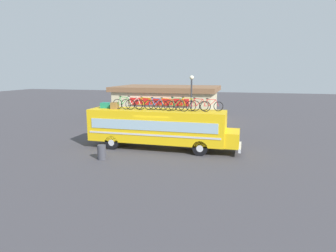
{
  "coord_description": "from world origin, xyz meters",
  "views": [
    {
      "loc": [
        5.9,
        -19.27,
        5.38
      ],
      "look_at": [
        0.83,
        0.0,
        1.66
      ],
      "focal_mm": 31.17,
      "sensor_mm": 36.0,
      "label": 1
    }
  ],
  "objects": [
    {
      "name": "trash_bin",
      "position": [
        -2.54,
        -3.4,
        0.46
      ],
      "size": [
        0.53,
        0.53,
        0.91
      ],
      "primitive_type": "cylinder",
      "color": "#3F3F47",
      "rests_on": "ground"
    },
    {
      "name": "roadside_building",
      "position": [
        -2.71,
        13.09,
        1.91
      ],
      "size": [
        11.53,
        7.55,
        3.75
      ],
      "color": "beige",
      "rests_on": "ground"
    },
    {
      "name": "rooftop_bicycle_9",
      "position": [
        3.73,
        0.38,
        3.13
      ],
      "size": [
        1.63,
        0.44,
        0.86
      ],
      "color": "black",
      "rests_on": "bus"
    },
    {
      "name": "rooftop_bicycle_4",
      "position": [
        -0.0,
        -0.12,
        3.14
      ],
      "size": [
        1.7,
        0.44,
        0.9
      ],
      "color": "black",
      "rests_on": "bus"
    },
    {
      "name": "ground_plane",
      "position": [
        0.0,
        0.0,
        0.0
      ],
      "size": [
        120.0,
        120.0,
        0.0
      ],
      "primitive_type": "plane",
      "color": "#423F44"
    },
    {
      "name": "rooftop_bicycle_2",
      "position": [
        -1.61,
        -0.34,
        3.17
      ],
      "size": [
        1.79,
        0.44,
        0.96
      ],
      "color": "black",
      "rests_on": "bus"
    },
    {
      "name": "bus",
      "position": [
        0.2,
        -0.0,
        1.61
      ],
      "size": [
        10.61,
        2.41,
        2.77
      ],
      "color": "yellow",
      "rests_on": "ground"
    },
    {
      "name": "luggage_bag_1",
      "position": [
        -3.86,
        0.04,
        2.97
      ],
      "size": [
        0.72,
        0.52,
        0.4
      ],
      "primitive_type": "cube",
      "color": "#1E7F66",
      "rests_on": "bus"
    },
    {
      "name": "rooftop_bicycle_5",
      "position": [
        0.68,
        -0.09,
        3.14
      ],
      "size": [
        1.71,
        0.44,
        0.89
      ],
      "color": "black",
      "rests_on": "bus"
    },
    {
      "name": "rooftop_bicycle_1",
      "position": [
        -2.29,
        -0.35,
        3.16
      ],
      "size": [
        1.68,
        0.44,
        0.95
      ],
      "color": "black",
      "rests_on": "bus"
    },
    {
      "name": "rooftop_bicycle_7",
      "position": [
        2.16,
        -0.09,
        3.17
      ],
      "size": [
        1.78,
        0.44,
        0.96
      ],
      "color": "black",
      "rests_on": "bus"
    },
    {
      "name": "rooftop_bicycle_6",
      "position": [
        1.49,
        -0.36,
        3.17
      ],
      "size": [
        1.75,
        0.44,
        0.97
      ],
      "color": "black",
      "rests_on": "bus"
    },
    {
      "name": "rooftop_bicycle_8",
      "position": [
        2.93,
        -0.11,
        3.16
      ],
      "size": [
        1.67,
        0.44,
        0.93
      ],
      "color": "black",
      "rests_on": "bus"
    },
    {
      "name": "street_lamp",
      "position": [
        1.49,
        5.33,
        3.22
      ],
      "size": [
        0.36,
        0.36,
        5.08
      ],
      "color": "#38383D",
      "rests_on": "ground"
    },
    {
      "name": "rooftop_bicycle_3",
      "position": [
        -0.75,
        -0.12,
        3.15
      ],
      "size": [
        1.78,
        0.44,
        0.91
      ],
      "color": "black",
      "rests_on": "bus"
    },
    {
      "name": "luggage_bag_2",
      "position": [
        -3.02,
        -0.28,
        3.0
      ],
      "size": [
        0.45,
        0.52,
        0.47
      ],
      "primitive_type": "cube",
      "color": "olive",
      "rests_on": "bus"
    }
  ]
}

